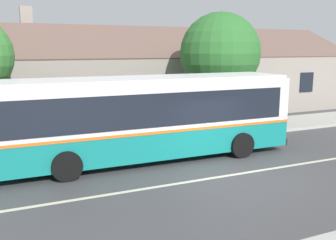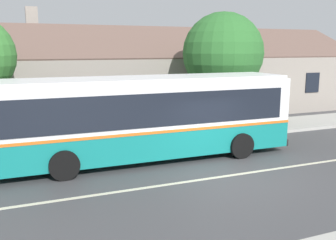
# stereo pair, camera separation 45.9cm
# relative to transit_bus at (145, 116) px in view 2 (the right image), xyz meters

# --- Properties ---
(ground_plane) EXTENTS (300.00, 300.00, 0.00)m
(ground_plane) POSITION_rel_transit_bus_xyz_m (1.98, -2.90, -1.71)
(ground_plane) COLOR #424244
(sidewalk_far) EXTENTS (60.00, 3.00, 0.15)m
(sidewalk_far) POSITION_rel_transit_bus_xyz_m (1.98, 3.10, -1.64)
(sidewalk_far) COLOR #ADAAA3
(sidewalk_far) RESTS_ON ground
(lane_divider_stripe) EXTENTS (60.00, 0.16, 0.01)m
(lane_divider_stripe) POSITION_rel_transit_bus_xyz_m (1.98, -2.90, -1.71)
(lane_divider_stripe) COLOR beige
(lane_divider_stripe) RESTS_ON ground
(community_building) EXTENTS (27.82, 9.45, 6.71)m
(community_building) POSITION_rel_transit_bus_xyz_m (4.19, 10.73, 0.25)
(community_building) COLOR gray
(community_building) RESTS_ON ground
(transit_bus) EXTENTS (11.60, 2.83, 3.18)m
(transit_bus) POSITION_rel_transit_bus_xyz_m (0.00, 0.00, 0.00)
(transit_bus) COLOR #147F7A
(transit_bus) RESTS_ON ground
(bench_down_street) EXTENTS (1.64, 0.51, 0.94)m
(bench_down_street) POSITION_rel_transit_bus_xyz_m (-3.75, 2.78, -1.14)
(bench_down_street) COLOR brown
(bench_down_street) RESTS_ON sidewalk_far
(street_tree_primary) EXTENTS (4.22, 4.22, 6.10)m
(street_tree_primary) POSITION_rel_transit_bus_xyz_m (5.63, 3.91, 2.27)
(street_tree_primary) COLOR #4C3828
(street_tree_primary) RESTS_ON ground
(bus_stop_sign) EXTENTS (0.36, 0.07, 2.40)m
(bus_stop_sign) POSITION_rel_transit_bus_xyz_m (7.21, 2.09, -0.07)
(bus_stop_sign) COLOR gray
(bus_stop_sign) RESTS_ON sidewalk_far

